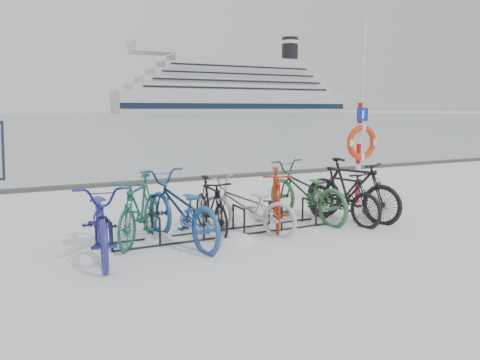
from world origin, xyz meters
TOP-DOWN VIEW (x-y plane):
  - ground at (0.00, 0.00)m, footprint 900.00×900.00m
  - ice_sheet at (0.00, 155.00)m, footprint 400.00×298.00m
  - quay_edge at (0.00, 5.90)m, footprint 400.00×0.25m
  - bike_rack at (0.00, 0.00)m, footprint 4.00×0.48m
  - lifebuoy_station at (3.86, 1.08)m, footprint 0.78×0.22m
  - cruise_ferry at (107.76, 230.31)m, footprint 130.79×24.68m
  - bike_0 at (-1.94, -0.29)m, footprint 0.98×2.22m
  - bike_1 at (-1.27, 0.22)m, footprint 1.43×1.79m
  - bike_2 at (-0.73, -0.16)m, footprint 1.16×2.30m
  - bike_3 at (-0.06, 0.21)m, footprint 0.57×1.67m
  - bike_4 at (0.49, -0.06)m, footprint 1.55×1.91m
  - bike_5 at (1.18, 0.14)m, footprint 1.26×1.81m
  - bike_6 at (1.93, 0.33)m, footprint 1.05×2.24m
  - bike_7 at (2.41, -0.17)m, footprint 0.85×1.81m
  - bike_8 at (2.72, -0.05)m, footprint 1.29×2.06m
  - snow_drifts at (-0.02, -0.17)m, footprint 5.78×1.48m

SIDE VIEW (x-z plane):
  - ground at x=0.00m, z-range 0.00..0.00m
  - snow_drifts at x=-0.02m, z-range -0.12..0.12m
  - ice_sheet at x=0.00m, z-range 0.00..0.02m
  - quay_edge at x=0.00m, z-range 0.00..0.10m
  - bike_rack at x=0.00m, z-range -0.05..0.41m
  - bike_4 at x=0.49m, z-range 0.00..0.97m
  - bike_3 at x=-0.06m, z-range 0.00..0.99m
  - bike_7 at x=2.41m, z-range 0.00..1.05m
  - bike_5 at x=1.18m, z-range 0.00..1.07m
  - bike_1 at x=-1.27m, z-range 0.00..1.09m
  - bike_0 at x=-1.94m, z-range 0.00..1.13m
  - bike_6 at x=1.93m, z-range 0.00..1.13m
  - bike_2 at x=-0.73m, z-range 0.00..1.15m
  - bike_8 at x=2.72m, z-range 0.00..1.20m
  - lifebuoy_station at x=3.86m, z-range -0.66..3.37m
  - cruise_ferry at x=107.76m, z-range -9.78..33.19m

